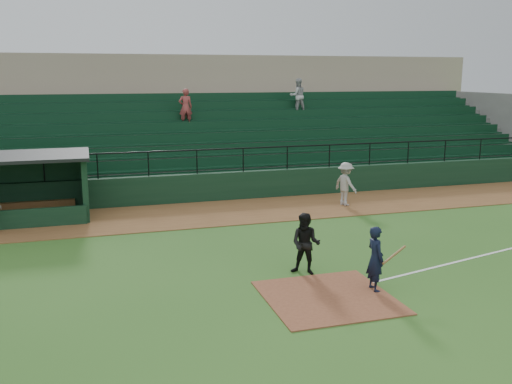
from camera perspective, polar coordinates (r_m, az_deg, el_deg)
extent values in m
plane|color=#2F5E1E|center=(14.69, 5.72, -9.21)|extent=(90.00, 90.00, 0.00)
cube|color=brown|center=(21.95, -2.27, -2.00)|extent=(40.00, 4.00, 0.03)
cube|color=brown|center=(13.84, 7.33, -10.55)|extent=(3.00, 3.00, 0.03)
cube|color=black|center=(23.91, -3.61, 0.57)|extent=(36.00, 0.35, 1.20)
cylinder|color=black|center=(23.65, -3.66, 4.37)|extent=(36.00, 0.06, 0.06)
cube|color=slate|center=(28.46, -5.91, 4.78)|extent=(36.00, 9.00, 3.60)
cube|color=#0E331D|center=(27.92, -5.73, 5.58)|extent=(34.56, 8.00, 4.05)
cube|color=slate|center=(36.42, 23.24, 5.90)|extent=(0.35, 9.50, 4.20)
cube|color=tan|center=(34.72, -8.03, 8.31)|extent=(38.00, 3.00, 6.40)
cube|color=slate|center=(32.72, -7.51, 8.99)|extent=(36.00, 2.00, 0.20)
imported|color=#B9B9B9|center=(31.67, 4.25, 9.71)|extent=(0.93, 0.73, 1.92)
imported|color=#A63E3D|center=(29.00, -7.17, 8.53)|extent=(0.69, 0.45, 1.88)
cube|color=black|center=(22.13, -16.95, 0.60)|extent=(0.20, 2.60, 2.30)
imported|color=black|center=(14.19, 12.02, -6.65)|extent=(0.40, 0.61, 1.65)
cylinder|color=olive|center=(14.18, 13.86, -6.22)|extent=(0.79, 0.34, 0.35)
imported|color=black|center=(15.08, 5.07, -5.27)|extent=(1.03, 0.99, 1.67)
imported|color=#A7A19C|center=(23.08, 9.09, 0.82)|extent=(0.99, 1.29, 1.76)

